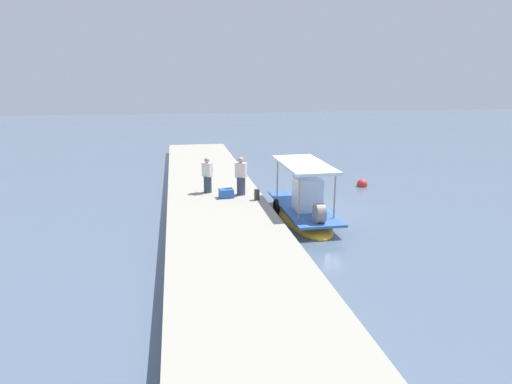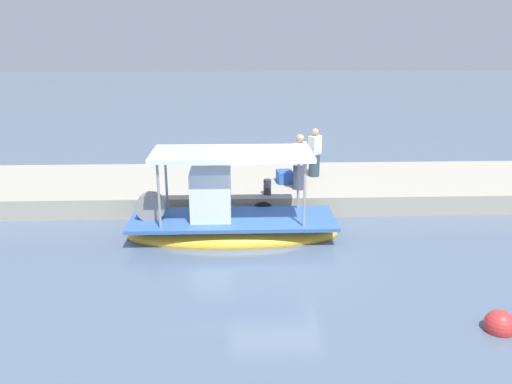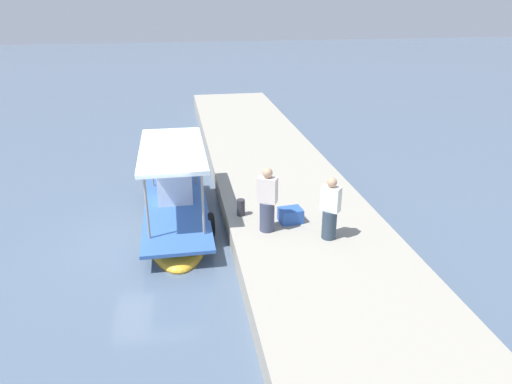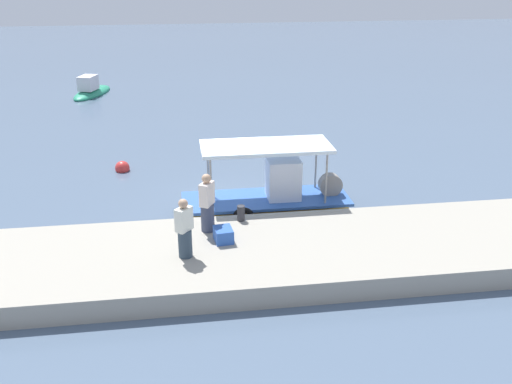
# 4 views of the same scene
# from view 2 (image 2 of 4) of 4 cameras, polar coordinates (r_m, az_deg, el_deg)

# --- Properties ---
(ground_plane) EXTENTS (120.00, 120.00, 0.00)m
(ground_plane) POSITION_cam_2_polar(r_m,az_deg,el_deg) (14.02, 2.15, -6.08)
(ground_plane) COLOR slate
(dock_quay) EXTENTS (36.00, 4.41, 0.64)m
(dock_quay) POSITION_cam_2_polar(r_m,az_deg,el_deg) (18.08, 1.15, 0.51)
(dock_quay) COLOR #A29C8D
(dock_quay) RESTS_ON ground_plane
(main_fishing_boat) EXTENTS (5.96, 2.05, 2.81)m
(main_fishing_boat) POSITION_cam_2_polar(r_m,az_deg,el_deg) (14.58, -2.99, -3.32)
(main_fishing_boat) COLOR gold
(main_fishing_boat) RESTS_ON ground_plane
(fisherman_near_bollard) EXTENTS (0.54, 0.58, 1.80)m
(fisherman_near_bollard) POSITION_cam_2_polar(r_m,az_deg,el_deg) (16.69, 4.81, 3.04)
(fisherman_near_bollard) COLOR #3D445B
(fisherman_near_bollard) RESTS_ON dock_quay
(fisherman_by_crate) EXTENTS (0.53, 0.54, 1.70)m
(fisherman_by_crate) POSITION_cam_2_polar(r_m,az_deg,el_deg) (18.25, 6.47, 4.10)
(fisherman_by_crate) COLOR #304150
(fisherman_by_crate) RESTS_ON dock_quay
(mooring_bollard) EXTENTS (0.24, 0.24, 0.49)m
(mooring_bollard) POSITION_cam_2_polar(r_m,az_deg,el_deg) (16.21, 1.25, 0.56)
(mooring_bollard) COLOR #2D2D33
(mooring_bollard) RESTS_ON dock_quay
(cargo_crate) EXTENTS (0.57, 0.68, 0.40)m
(cargo_crate) POSITION_cam_2_polar(r_m,az_deg,el_deg) (17.53, 3.18, 1.69)
(cargo_crate) COLOR #2D59B4
(cargo_crate) RESTS_ON dock_quay
(marker_buoy) EXTENTS (0.60, 0.60, 0.60)m
(marker_buoy) POSITION_cam_2_polar(r_m,az_deg,el_deg) (11.40, 25.25, -13.11)
(marker_buoy) COLOR red
(marker_buoy) RESTS_ON ground_plane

